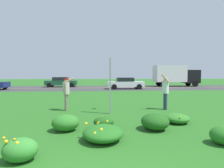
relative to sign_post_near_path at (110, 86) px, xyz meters
The scene contains 17 objects.
ground_plane 5.37m from the sign_post_near_path, 97.99° to the left, with size 120.00×120.00×0.00m, color #26601E.
highway_strip 16.98m from the sign_post_near_path, 92.45° to the left, with size 120.00×9.81×0.01m, color #38383A.
highway_center_stripe 16.98m from the sign_post_near_path, 92.45° to the left, with size 120.00×0.16×0.00m, color yellow.
daylily_clump_mid_left 3.15m from the sign_post_near_path, 63.36° to the right, with size 0.94×0.98×0.55m.
daylily_clump_front_right 3.75m from the sign_post_near_path, 97.33° to the right, with size 1.15×1.24×0.48m.
daylily_clump_mid_right 3.27m from the sign_post_near_path, 37.31° to the right, with size 0.96×0.98×0.36m.
daylily_clump_front_left 3.22m from the sign_post_near_path, 123.08° to the right, with size 0.90×0.78×0.54m.
daylily_clump_front_center 5.31m from the sign_post_near_path, 115.81° to the right, with size 0.75×0.62×0.55m.
daylily_clump_near_camera 2.53m from the sign_post_near_path, 99.88° to the right, with size 0.73×0.60×0.38m.
daylily_clump_mid_center 5.06m from the sign_post_near_path, 56.12° to the right, with size 0.73×0.66×0.52m.
sign_post_near_path is the anchor object (origin of this frame).
person_thrower_red_cap_gray_shirt 2.42m from the sign_post_near_path, 156.31° to the left, with size 0.55×0.49×1.70m.
person_catcher_white_shirt 3.12m from the sign_post_near_path, 15.58° to the left, with size 0.47×0.49×1.91m.
frisbee_white 1.04m from the sign_post_near_path, 93.71° to the left, with size 0.27×0.25×0.13m.
car_dark_green_center_left 20.01m from the sign_post_near_path, 107.06° to the left, with size 4.50×2.00×1.45m.
car_white_center_right 15.02m from the sign_post_near_path, 78.53° to the left, with size 4.50×2.00×1.45m.
box_truck_black 22.25m from the sign_post_near_path, 59.25° to the left, with size 6.70×2.46×3.20m.
Camera 1 is at (0.11, -2.15, 1.88)m, focal length 29.96 mm.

